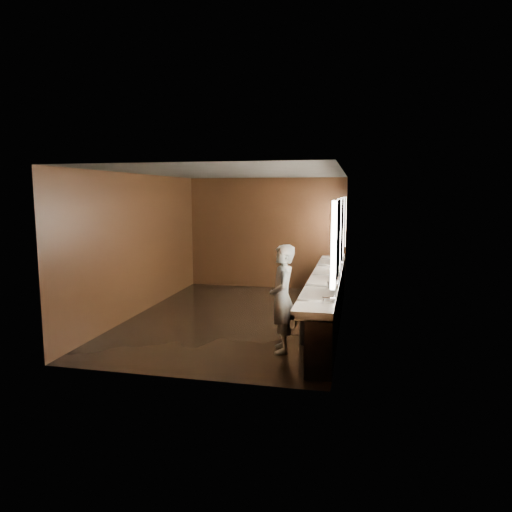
% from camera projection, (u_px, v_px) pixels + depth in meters
% --- Properties ---
extents(floor, '(6.00, 6.00, 0.00)m').
position_uv_depth(floor, '(236.00, 318.00, 8.92)').
color(floor, black).
rests_on(floor, ground).
extents(ceiling, '(4.00, 6.00, 0.02)m').
position_uv_depth(ceiling, '(235.00, 173.00, 8.54)').
color(ceiling, '#2D2D2B').
rests_on(ceiling, wall_back).
extents(wall_back, '(4.00, 0.02, 2.80)m').
position_uv_depth(wall_back, '(266.00, 233.00, 11.63)').
color(wall_back, black).
rests_on(wall_back, floor).
extents(wall_front, '(4.00, 0.02, 2.80)m').
position_uv_depth(wall_front, '(175.00, 274.00, 5.83)').
color(wall_front, black).
rests_on(wall_front, floor).
extents(wall_left, '(0.02, 6.00, 2.80)m').
position_uv_depth(wall_left, '(140.00, 244.00, 9.16)').
color(wall_left, black).
rests_on(wall_left, floor).
extents(wall_right, '(0.02, 6.00, 2.80)m').
position_uv_depth(wall_right, '(342.00, 249.00, 8.30)').
color(wall_right, black).
rests_on(wall_right, floor).
extents(sink_counter, '(0.55, 5.40, 1.01)m').
position_uv_depth(sink_counter, '(329.00, 297.00, 8.47)').
color(sink_counter, black).
rests_on(sink_counter, floor).
extents(mirror_band, '(0.06, 5.03, 1.15)m').
position_uv_depth(mirror_band, '(341.00, 230.00, 8.26)').
color(mirror_band, white).
rests_on(mirror_band, wall_right).
extents(person, '(0.52, 0.68, 1.65)m').
position_uv_depth(person, '(282.00, 299.00, 6.94)').
color(person, '#80A8BF').
rests_on(person, floor).
extents(trash_bin, '(0.47, 0.47, 0.55)m').
position_uv_depth(trash_bin, '(311.00, 327.00, 7.36)').
color(trash_bin, black).
rests_on(trash_bin, floor).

